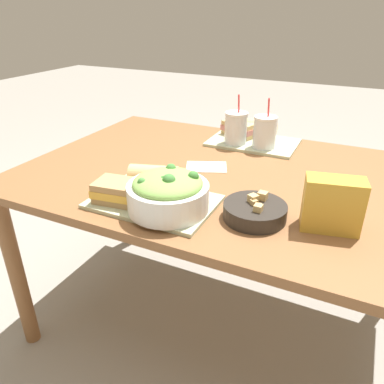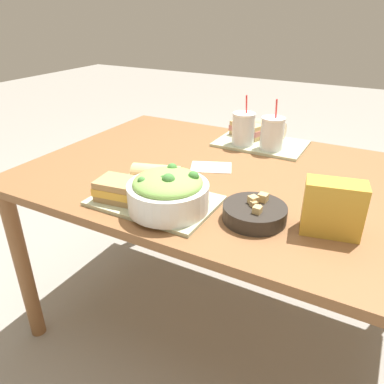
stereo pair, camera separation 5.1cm
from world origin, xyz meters
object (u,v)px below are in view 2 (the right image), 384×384
sandwich_near (120,189)px  sandwich_far (249,129)px  drink_cup_red (272,134)px  soup_bowl (255,212)px  napkin_folded (211,167)px  salad_bowl (168,191)px  chip_bag (333,208)px  baguette_far (268,129)px  drink_cup_dark (243,130)px  baguette_near (157,176)px

sandwich_near → sandwich_far: size_ratio=0.86×
drink_cup_red → sandwich_far: bearing=140.7°
soup_bowl → napkin_folded: soup_bowl is taller
soup_bowl → sandwich_far: 0.74m
salad_bowl → chip_bag: bearing=14.2°
baguette_far → drink_cup_red: 0.16m
salad_bowl → drink_cup_red: size_ratio=1.14×
drink_cup_dark → baguette_far: bearing=64.9°
sandwich_near → chip_bag: size_ratio=0.95×
baguette_far → soup_bowl: bearing=-161.5°
salad_bowl → chip_bag: (0.44, 0.11, 0.01)m
salad_bowl → chip_bag: 0.45m
soup_bowl → drink_cup_red: (-0.14, 0.57, 0.05)m
salad_bowl → baguette_far: bearing=86.7°
sandwich_near → sandwich_far: bearing=73.3°
drink_cup_dark → chip_bag: 0.70m
soup_bowl → napkin_folded: bearing=134.0°
baguette_near → napkin_folded: baguette_near is taller
soup_bowl → sandwich_near: sandwich_near is taller
salad_bowl → chip_bag: chip_bag is taller
baguette_far → drink_cup_dark: 0.16m
soup_bowl → drink_cup_red: bearing=103.5°
salad_bowl → baguette_far: (0.04, 0.78, -0.02)m
chip_bag → sandwich_far: bearing=114.5°
sandwich_far → napkin_folded: (0.00, -0.40, -0.04)m
drink_cup_dark → drink_cup_red: size_ratio=1.01×
sandwich_far → baguette_far: bearing=35.1°
salad_bowl → sandwich_near: (-0.16, -0.02, -0.02)m
sandwich_near → drink_cup_red: size_ratio=0.75×
drink_cup_red → salad_bowl: bearing=-99.3°
chip_bag → salad_bowl: bearing=-177.8°
drink_cup_dark → napkin_folded: bearing=-93.1°
salad_bowl → sandwich_near: bearing=-173.3°
baguette_near → napkin_folded: (0.08, 0.25, -0.05)m
baguette_near → chip_bag: chip_bag is taller
salad_bowl → drink_cup_dark: bearing=91.9°
sandwich_near → baguette_far: baguette_far is taller
baguette_far → drink_cup_red: drink_cup_red is taller
salad_bowl → baguette_near: (-0.11, 0.11, -0.02)m
napkin_folded → soup_bowl: bearing=-46.0°
sandwich_far → baguette_far: baguette_far is taller
salad_bowl → baguette_far: salad_bowl is taller
soup_bowl → drink_cup_red: size_ratio=0.87×
drink_cup_red → soup_bowl: bearing=-76.5°
sandwich_near → napkin_folded: size_ratio=0.87×
baguette_far → baguette_near: bearing=169.8°
soup_bowl → napkin_folded: 0.40m
soup_bowl → sandwich_near: bearing=-166.6°
salad_bowl → drink_cup_red: bearing=80.7°
sandwich_near → baguette_far: 0.83m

